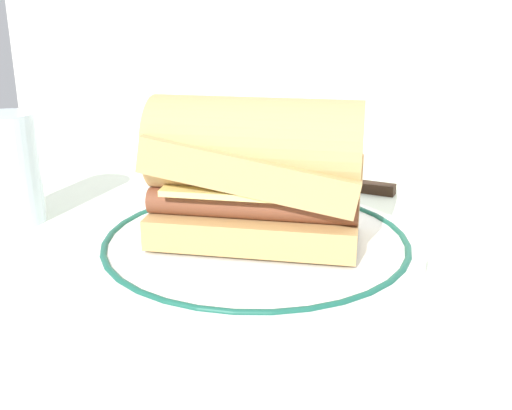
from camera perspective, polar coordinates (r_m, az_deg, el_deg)
The scene contains 5 objects.
ground_plane at distance 0.55m, azimuth -1.28°, elevation -4.59°, with size 1.50×1.50×0.00m, color silver.
plate at distance 0.56m, azimuth 0.00°, elevation -3.62°, with size 0.29×0.29×0.01m.
sausage_sandwich at distance 0.53m, azimuth 0.00°, elevation 3.21°, with size 0.20×0.15×0.12m.
drinking_glass at distance 0.66m, azimuth -21.50°, elevation 2.53°, with size 0.06×0.06×0.11m.
butter_knife at distance 0.74m, azimuth 8.17°, elevation 1.78°, with size 0.14×0.03×0.01m.
Camera 1 is at (0.26, -0.44, 0.22)m, focal length 43.73 mm.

